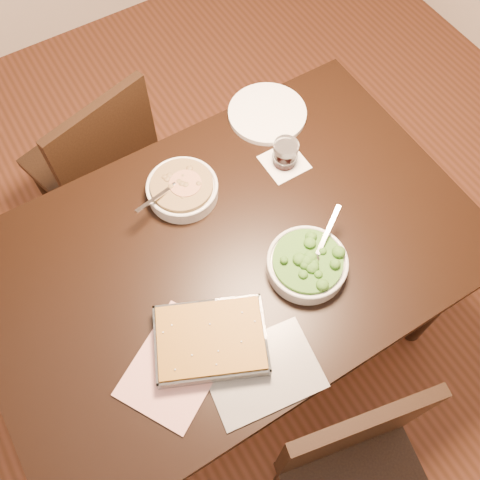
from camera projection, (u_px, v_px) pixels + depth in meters
The scene contains 12 objects.
ground at pixel (233, 335), 2.16m from camera, with size 4.00×4.00×0.00m, color #462414.
table at pixel (230, 265), 1.59m from camera, with size 1.40×0.90×0.75m.
magazine_a at pixel (177, 365), 1.35m from camera, with size 0.28×0.21×0.01m, color #C5383A.
magazine_b at pixel (263, 372), 1.34m from camera, with size 0.28×0.20×0.00m, color #292931.
coaster at pixel (284, 162), 1.64m from camera, with size 0.12×0.12×0.00m, color white.
stew_bowl at pixel (182, 189), 1.57m from camera, with size 0.23×0.21×0.08m.
broccoli_bowl at pixel (307, 264), 1.45m from camera, with size 0.23×0.22×0.09m.
baking_dish at pixel (211, 340), 1.35m from camera, with size 0.34×0.30×0.05m.
wine_tumbler at pixel (285, 153), 1.60m from camera, with size 0.08×0.08×0.09m.
dinner_plate at pixel (267, 113), 1.73m from camera, with size 0.25×0.25×0.02m, color white.
chair_near at pixel (358, 480), 1.47m from camera, with size 0.47×0.47×0.85m.
chair_far at pixel (98, 162), 1.99m from camera, with size 0.49×0.49×0.85m.
Camera 1 is at (-0.33, -0.60, 2.09)m, focal length 40.00 mm.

